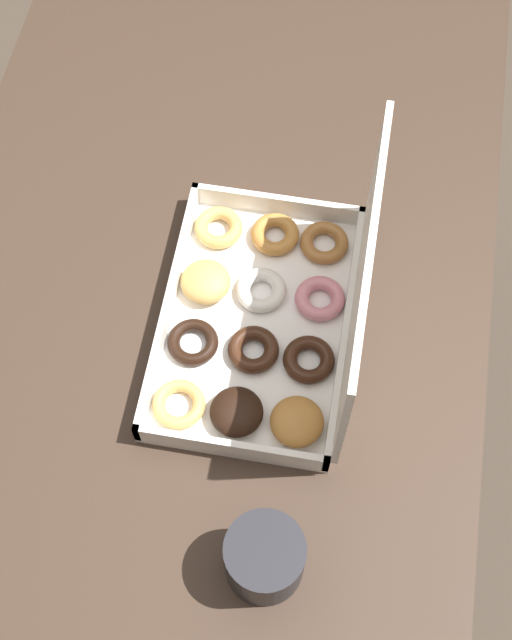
{
  "coord_description": "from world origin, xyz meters",
  "views": [
    {
      "loc": [
        0.53,
        0.15,
        1.72
      ],
      "look_at": [
        0.05,
        0.07,
        0.74
      ],
      "focal_mm": 50.0,
      "sensor_mm": 36.0,
      "label": 1
    }
  ],
  "objects": [
    {
      "name": "coffee_mug",
      "position": [
        0.34,
        0.13,
        0.77
      ],
      "size": [
        0.09,
        0.09,
        0.08
      ],
      "color": "#232328",
      "rests_on": "dining_table"
    },
    {
      "name": "donut_box",
      "position": [
        0.05,
        0.1,
        0.77
      ],
      "size": [
        0.35,
        0.24,
        0.24
      ],
      "color": "white",
      "rests_on": "dining_table"
    },
    {
      "name": "dining_table",
      "position": [
        0.0,
        0.0,
        0.62
      ],
      "size": [
        1.26,
        0.72,
        0.73
      ],
      "color": "#38281E",
      "rests_on": "ground_plane"
    },
    {
      "name": "ground_plane",
      "position": [
        0.0,
        0.0,
        0.0
      ],
      "size": [
        8.0,
        8.0,
        0.0
      ],
      "primitive_type": "plane",
      "color": "#42382D"
    }
  ]
}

